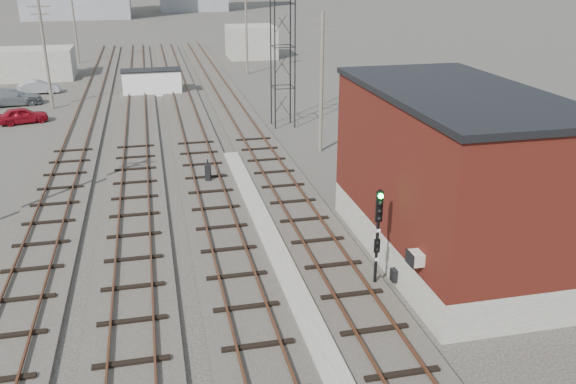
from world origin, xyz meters
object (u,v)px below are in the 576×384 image
object	(u,v)px
signal_mast	(378,231)
site_trailer	(152,82)
car_red	(23,115)
car_silver	(39,87)
switch_stand	(208,173)
car_grey	(11,97)

from	to	relation	value
signal_mast	site_trailer	distance (m)	39.80
car_red	car_silver	xyz separation A→B (m)	(-0.42, 11.60, -0.01)
switch_stand	site_trailer	world-z (taller)	site_trailer
signal_mast	car_silver	size ratio (longest dim) A/B	1.07
switch_stand	car_red	size ratio (longest dim) A/B	0.36
switch_stand	car_grey	size ratio (longest dim) A/B	0.26
signal_mast	car_grey	xyz separation A→B (m)	(-19.80, 36.92, -1.64)
car_silver	car_red	bearing A→B (deg)	179.90
switch_stand	car_red	world-z (taller)	switch_stand
switch_stand	site_trailer	xyz separation A→B (m)	(-2.62, 25.82, 0.55)
signal_mast	site_trailer	bearing A→B (deg)	101.22
switch_stand	site_trailer	size ratio (longest dim) A/B	0.24
signal_mast	car_grey	world-z (taller)	signal_mast
signal_mast	car_red	size ratio (longest dim) A/B	1.09
car_red	car_silver	world-z (taller)	car_red
signal_mast	car_red	world-z (taller)	signal_mast
signal_mast	switch_stand	distance (m)	14.27
site_trailer	car_silver	xyz separation A→B (m)	(-10.46, 2.67, -0.56)
switch_stand	car_grey	xyz separation A→B (m)	(-14.68, 23.72, 0.10)
site_trailer	car_grey	xyz separation A→B (m)	(-12.06, -2.10, -0.45)
car_silver	car_grey	bearing A→B (deg)	159.22
switch_stand	car_red	bearing A→B (deg)	146.52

